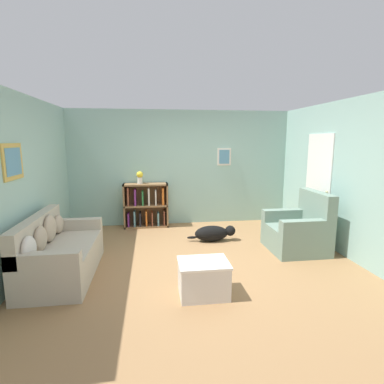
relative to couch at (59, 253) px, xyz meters
The scene contains 10 objects.
ground_plane 2.08m from the couch, ahead, with size 14.00×14.00×0.00m, color #997047.
wall_back 3.42m from the couch, 51.81° to the left, with size 5.60×0.13×2.60m.
wall_left 1.15m from the couch, 148.11° to the left, with size 0.13×5.00×2.60m.
wall_right 4.69m from the couch, ahead, with size 0.16×5.00×2.60m.
couch is the anchor object (origin of this frame).
bookshelf 2.65m from the couch, 62.95° to the left, with size 0.98×0.34×0.98m.
recliner_chair 3.93m from the couch, ahead, with size 0.91×0.95×1.05m.
coffee_table 2.13m from the couch, 23.15° to the right, with size 0.62×0.49×0.44m.
dog 2.77m from the couch, 24.77° to the left, with size 0.94×0.28×0.31m.
vase 2.70m from the couch, 65.06° to the left, with size 0.14×0.14×0.28m.
Camera 1 is at (-0.69, -4.62, 1.93)m, focal length 28.00 mm.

